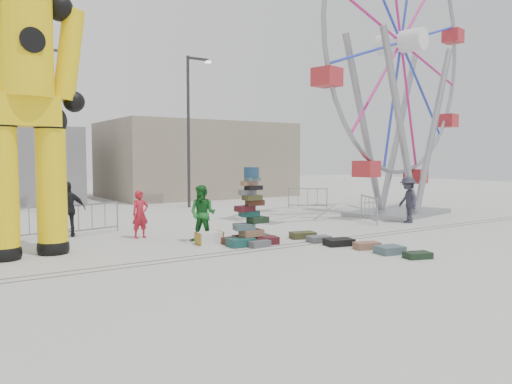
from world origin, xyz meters
TOP-DOWN VIEW (x-y plane):
  - ground at (0.00, 0.00)m, footprint 90.00×90.00m
  - track_line_near at (0.00, 0.60)m, footprint 40.00×0.04m
  - track_line_far at (0.00, 1.00)m, footprint 40.00×0.04m
  - building_right at (7.00, 20.00)m, footprint 12.00×8.00m
  - lamp_post_right at (3.09, 13.00)m, footprint 1.41×0.25m
  - lamp_post_left at (-3.91, 15.00)m, footprint 1.41×0.25m
  - suitcase_tower at (-0.48, 1.68)m, footprint 1.69×1.48m
  - crash_test_dummy at (-6.49, 3.39)m, footprint 3.40×1.49m
  - ferris_wheel at (9.64, 4.52)m, footprint 11.88×3.96m
  - steamer_trunk at (-1.51, 2.42)m, footprint 0.82×0.51m
  - row_case_0 at (1.59, 1.67)m, footprint 0.93×0.73m
  - row_case_1 at (1.57, 0.83)m, footprint 0.78×0.63m
  - row_case_2 at (1.65, 0.00)m, footprint 0.95×0.76m
  - row_case_3 at (1.92, -0.89)m, footprint 0.82×0.61m
  - row_case_4 at (1.92, -1.74)m, footprint 0.83×0.71m
  - row_case_5 at (2.04, -2.60)m, footprint 0.79×0.62m
  - barricade_dummy_b at (-5.52, 6.46)m, footprint 1.95×0.67m
  - barricade_dummy_c at (-3.96, 6.42)m, footprint 1.97×0.57m
  - barricade_wheel_front at (6.40, 3.28)m, footprint 1.02×1.82m
  - barricade_wheel_back at (7.81, 8.91)m, footprint 1.43×1.53m
  - pedestrian_red at (-2.85, 4.72)m, footprint 0.61×0.43m
  - pedestrian_green at (-1.50, 2.86)m, footprint 1.09×1.11m
  - pedestrian_black at (-4.78, 6.27)m, footprint 1.17×0.69m
  - pedestrian_grey at (7.65, 2.33)m, footprint 1.12×1.40m

SIDE VIEW (x-z plane):
  - ground at x=0.00m, z-range 0.00..0.00m
  - track_line_near at x=0.00m, z-range 0.00..0.01m
  - track_line_far at x=0.00m, z-range 0.00..0.01m
  - row_case_5 at x=2.04m, z-range 0.00..0.17m
  - row_case_1 at x=1.57m, z-range 0.00..0.19m
  - row_case_3 at x=1.92m, z-range 0.00..0.20m
  - row_case_2 at x=1.65m, z-range 0.00..0.21m
  - row_case_0 at x=1.59m, z-range 0.00..0.21m
  - row_case_4 at x=1.92m, z-range 0.00..0.22m
  - steamer_trunk at x=-1.51m, z-range 0.00..0.37m
  - barricade_dummy_b at x=-5.52m, z-range 0.00..1.10m
  - barricade_dummy_c at x=-3.96m, z-range 0.00..1.10m
  - barricade_wheel_front at x=6.40m, z-range 0.00..1.10m
  - barricade_wheel_back at x=7.81m, z-range 0.00..1.10m
  - suitcase_tower at x=-0.48m, z-range -0.52..1.86m
  - pedestrian_red at x=-2.85m, z-range 0.00..1.59m
  - pedestrian_green at x=-1.50m, z-range 0.00..1.80m
  - pedestrian_black at x=-4.78m, z-range 0.00..1.87m
  - pedestrian_grey at x=7.65m, z-range 0.00..1.90m
  - building_right at x=7.00m, z-range 0.00..5.00m
  - lamp_post_right at x=3.09m, z-range 0.48..8.48m
  - lamp_post_left at x=-3.91m, z-range 0.48..8.48m
  - crash_test_dummy at x=-6.49m, z-range 0.23..8.76m
  - ferris_wheel at x=9.64m, z-range -0.11..13.94m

